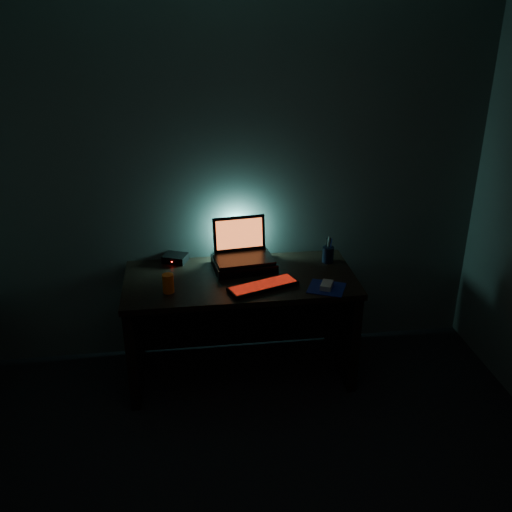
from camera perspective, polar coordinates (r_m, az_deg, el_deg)
The scene contains 10 objects.
room at distance 2.07m, azimuth 3.09°, elevation -9.43°, with size 3.50×4.00×2.50m.
desk at distance 3.88m, azimuth -1.64°, elevation -5.19°, with size 1.50×0.70×0.75m.
riser at distance 3.83m, azimuth -1.23°, elevation -0.76°, with size 0.40×0.30×0.06m, color black.
laptop at distance 3.84m, azimuth -1.42°, elevation 0.77°, with size 0.41×0.32×0.26m.
keyboard at distance 3.57m, azimuth 0.71°, elevation -3.03°, with size 0.47×0.29×0.03m.
mousepad at distance 3.60m, azimuth 7.07°, elevation -3.19°, with size 0.22×0.20×0.00m, color navy.
mouse at distance 3.59m, azimuth 7.09°, elevation -2.93°, with size 0.07×0.11×0.03m, color gray.
pen_cup at distance 3.93m, azimuth 7.21°, elevation 0.14°, with size 0.08×0.08×0.11m, color black.
juice_glass at distance 3.54m, azimuth -8.78°, elevation -2.72°, with size 0.07×0.07×0.12m, color #FF5B0D.
router at distance 3.96m, azimuth -8.07°, elevation -0.21°, with size 0.19×0.17×0.05m.
Camera 1 is at (-0.34, -1.69, 2.40)m, focal length 40.00 mm.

